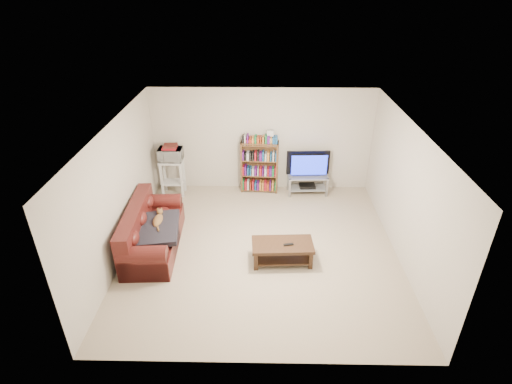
{
  "coord_description": "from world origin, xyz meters",
  "views": [
    {
      "loc": [
        0.02,
        -6.05,
        4.55
      ],
      "look_at": [
        -0.1,
        0.4,
        1.0
      ],
      "focal_mm": 28.0,
      "sensor_mm": 36.0,
      "label": 1
    }
  ],
  "objects_px": {
    "tv_stand": "(307,181)",
    "bookshelf": "(259,166)",
    "coffee_table": "(282,249)",
    "sofa": "(150,234)"
  },
  "relations": [
    {
      "from": "sofa",
      "to": "bookshelf",
      "type": "bearing_deg",
      "value": 45.64
    },
    {
      "from": "bookshelf",
      "to": "coffee_table",
      "type": "bearing_deg",
      "value": -77.01
    },
    {
      "from": "coffee_table",
      "to": "tv_stand",
      "type": "height_order",
      "value": "tv_stand"
    },
    {
      "from": "coffee_table",
      "to": "bookshelf",
      "type": "xyz_separation_m",
      "value": [
        -0.44,
        2.66,
        0.37
      ]
    },
    {
      "from": "coffee_table",
      "to": "bookshelf",
      "type": "bearing_deg",
      "value": 96.31
    },
    {
      "from": "coffee_table",
      "to": "bookshelf",
      "type": "height_order",
      "value": "bookshelf"
    },
    {
      "from": "sofa",
      "to": "coffee_table",
      "type": "relative_size",
      "value": 1.84
    },
    {
      "from": "tv_stand",
      "to": "coffee_table",
      "type": "bearing_deg",
      "value": -107.74
    },
    {
      "from": "tv_stand",
      "to": "bookshelf",
      "type": "bearing_deg",
      "value": 171.67
    },
    {
      "from": "sofa",
      "to": "tv_stand",
      "type": "relative_size",
      "value": 2.17
    }
  ]
}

